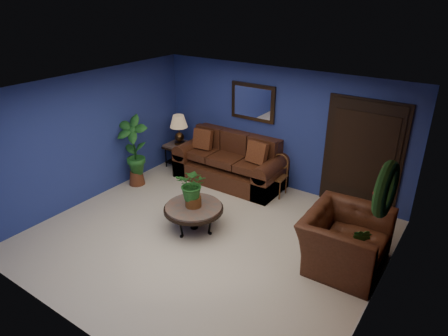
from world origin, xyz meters
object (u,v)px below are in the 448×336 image
Objects in this scene: side_chair at (278,172)px; coffee_table at (194,209)px; armchair at (345,240)px; table_lamp at (179,126)px; end_table at (180,149)px; sofa at (231,166)px.

coffee_table is at bearing -109.04° from side_chair.
armchair is at bearing -40.57° from side_chair.
side_chair is (2.55, 0.06, -0.51)m from table_lamp.
side_chair is 0.65× the size of armchair.
side_chair is (0.60, 2.00, 0.09)m from coffee_table.
end_table is (-1.95, 1.94, 0.04)m from coffee_table.
sofa is 1.81× the size of armchair.
end_table is at bearing -135.00° from table_lamp.
table_lamp is 0.51× the size of armchair.
side_chair is (2.55, 0.06, 0.05)m from end_table.
armchair is (4.45, -1.43, -0.56)m from table_lamp.
table_lamp reaches higher than side_chair.
armchair reaches higher than coffee_table.
end_table is 2.55m from side_chair.
end_table is 0.46× the size of armchair.
end_table is 0.72× the size of side_chair.
table_lamp is (0.00, 0.00, 0.57)m from end_table.
coffee_table is 2.09m from side_chair.
sofa reaches higher than coffee_table.
side_chair reaches higher than end_table.
table_lamp is at bearing 45.00° from end_table.
coffee_table is 2.55m from armchair.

